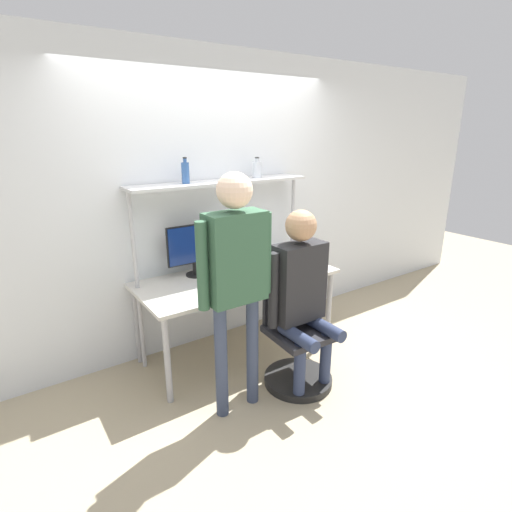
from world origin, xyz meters
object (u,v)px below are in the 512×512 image
object	(u,v)px
laptop	(254,272)
cell_phone	(282,276)
bottle_blue	(185,172)
monitor	(195,247)
person_standing	(236,265)
office_chair	(296,349)
bottle_clear	(257,169)
person_seated	(302,286)

from	to	relation	value
laptop	cell_phone	distance (m)	0.28
cell_phone	bottle_blue	bearing A→B (deg)	144.57
monitor	person_standing	bearing A→B (deg)	-98.86
monitor	laptop	world-z (taller)	monitor
monitor	office_chair	bearing A→B (deg)	-64.65
bottle_clear	cell_phone	bearing A→B (deg)	-96.31
person_standing	bottle_clear	size ratio (longest dim) A/B	9.31
monitor	person_standing	world-z (taller)	person_standing
cell_phone	bottle_clear	world-z (taller)	bottle_clear
bottle_blue	laptop	bearing A→B (deg)	-44.38
office_chair	bottle_clear	distance (m)	1.66
office_chair	person_seated	bearing A→B (deg)	-93.04
cell_phone	bottle_clear	bearing A→B (deg)	83.69
laptop	person_standing	world-z (taller)	person_standing
office_chair	person_standing	distance (m)	1.02
bottle_blue	monitor	bearing A→B (deg)	-7.33
monitor	bottle_clear	world-z (taller)	bottle_clear
laptop	person_seated	world-z (taller)	person_seated
person_standing	bottle_clear	xyz separation A→B (m)	(0.82, 0.93, 0.52)
person_seated	laptop	bearing A→B (deg)	96.89
person_standing	bottle_blue	xyz separation A→B (m)	(0.09, 0.93, 0.53)
person_standing	office_chair	bearing A→B (deg)	1.51
person_standing	cell_phone	bearing A→B (deg)	30.65
monitor	cell_phone	distance (m)	0.82
cell_phone	bottle_blue	distance (m)	1.23
laptop	person_standing	size ratio (longest dim) A/B	0.19
office_chair	bottle_blue	bearing A→B (deg)	117.70
office_chair	bottle_clear	size ratio (longest dim) A/B	4.96
monitor	cell_phone	bearing A→B (deg)	-37.17
cell_phone	person_seated	distance (m)	0.53
monitor	person_standing	size ratio (longest dim) A/B	0.30
person_seated	bottle_blue	world-z (taller)	bottle_blue
laptop	cell_phone	bearing A→B (deg)	-16.11
laptop	office_chair	bearing A→B (deg)	-82.27
cell_phone	laptop	bearing A→B (deg)	163.89
office_chair	laptop	bearing A→B (deg)	97.73
monitor	office_chair	distance (m)	1.24
office_chair	bottle_clear	world-z (taller)	bottle_clear
cell_phone	office_chair	size ratio (longest dim) A/B	0.16
bottle_blue	person_seated	bearing A→B (deg)	-63.50
laptop	office_chair	xyz separation A→B (m)	(0.07, -0.51, -0.54)
person_seated	person_standing	world-z (taller)	person_standing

